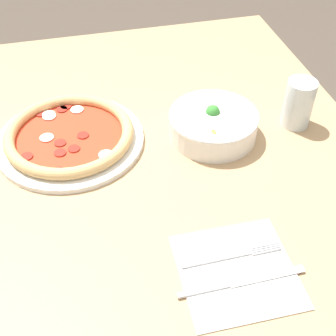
{
  "coord_description": "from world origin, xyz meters",
  "views": [
    {
      "loc": [
        0.77,
        -0.21,
        1.44
      ],
      "look_at": [
        0.09,
        -0.04,
        0.78
      ],
      "focal_mm": 50.0,
      "sensor_mm": 36.0,
      "label": 1
    }
  ],
  "objects_px": {
    "bowl": "(213,123)",
    "knife": "(237,283)",
    "pizza": "(69,136)",
    "fork": "(230,256)",
    "glass": "(299,103)"
  },
  "relations": [
    {
      "from": "pizza",
      "to": "fork",
      "type": "relative_size",
      "value": 1.81
    },
    {
      "from": "pizza",
      "to": "glass",
      "type": "distance_m",
      "value": 0.53
    },
    {
      "from": "bowl",
      "to": "fork",
      "type": "height_order",
      "value": "bowl"
    },
    {
      "from": "knife",
      "to": "glass",
      "type": "relative_size",
      "value": 1.97
    },
    {
      "from": "bowl",
      "to": "knife",
      "type": "distance_m",
      "value": 0.4
    },
    {
      "from": "pizza",
      "to": "fork",
      "type": "distance_m",
      "value": 0.46
    },
    {
      "from": "fork",
      "to": "glass",
      "type": "distance_m",
      "value": 0.44
    },
    {
      "from": "fork",
      "to": "knife",
      "type": "xyz_separation_m",
      "value": [
        0.05,
        -0.01,
        -0.0
      ]
    },
    {
      "from": "fork",
      "to": "knife",
      "type": "relative_size",
      "value": 0.82
    },
    {
      "from": "glass",
      "to": "knife",
      "type": "bearing_deg",
      "value": -36.46
    },
    {
      "from": "pizza",
      "to": "knife",
      "type": "xyz_separation_m",
      "value": [
        0.44,
        0.24,
        -0.01
      ]
    },
    {
      "from": "pizza",
      "to": "glass",
      "type": "bearing_deg",
      "value": 83.76
    },
    {
      "from": "fork",
      "to": "knife",
      "type": "distance_m",
      "value": 0.05
    },
    {
      "from": "bowl",
      "to": "knife",
      "type": "height_order",
      "value": "bowl"
    },
    {
      "from": "glass",
      "to": "pizza",
      "type": "bearing_deg",
      "value": -96.24
    }
  ]
}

